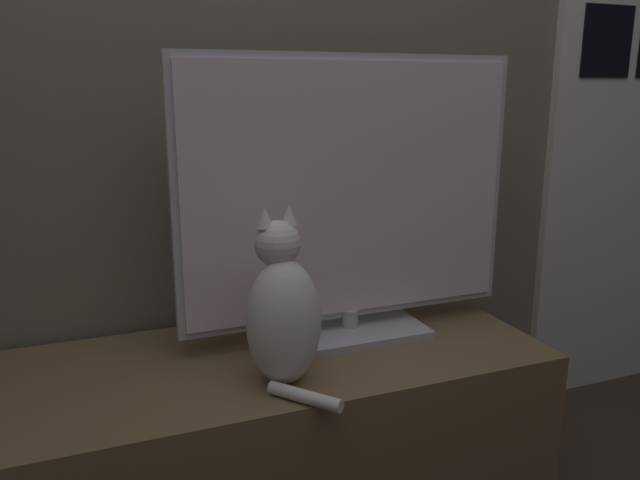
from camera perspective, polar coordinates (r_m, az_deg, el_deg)
tv_stand at (r=1.64m, az=-4.21°, el=-17.56°), size 1.32×0.55×0.45m
tv at (r=1.57m, az=2.81°, el=3.44°), size 0.89×0.23×0.71m
cat at (r=1.35m, az=-3.44°, el=-6.65°), size 0.17×0.26×0.39m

